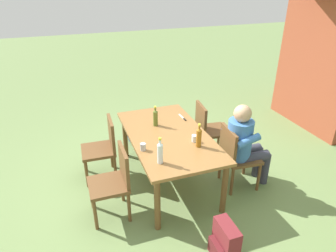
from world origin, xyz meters
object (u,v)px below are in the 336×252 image
(bottle_olive, at_px, (155,117))
(bottle_amber, at_px, (199,137))
(chair_near_left, at_px, (104,146))
(cup_steel, at_px, (143,147))
(backpack_by_near_side, at_px, (225,243))
(table_knife, at_px, (183,118))
(person_in_white_shirt, at_px, (244,142))
(dining_table, at_px, (168,140))
(chair_far_right, at_px, (235,154))
(chair_far_left, at_px, (208,128))
(bottle_clear, at_px, (160,152))
(backpack_by_far_side, at_px, (136,131))
(cup_glass, at_px, (194,138))
(chair_near_right, at_px, (115,179))

(bottle_olive, xyz_separation_m, bottle_amber, (0.71, 0.32, 0.01))
(chair_near_left, xyz_separation_m, bottle_amber, (0.81, 1.03, 0.37))
(bottle_amber, height_order, cup_steel, bottle_amber)
(cup_steel, bearing_deg, backpack_by_near_side, 23.76)
(table_knife, bearing_deg, person_in_white_shirt, 34.02)
(dining_table, distance_m, chair_far_right, 0.90)
(person_in_white_shirt, distance_m, bottle_olive, 1.21)
(chair_far_left, height_order, bottle_amber, bottle_amber)
(chair_near_left, bearing_deg, bottle_clear, 26.34)
(bottle_olive, xyz_separation_m, backpack_by_far_side, (-0.95, -0.06, -0.66))
(cup_glass, xyz_separation_m, backpack_by_far_side, (-1.53, -0.38, -0.58))
(bottle_amber, distance_m, backpack_by_near_side, 1.21)
(bottle_olive, relative_size, backpack_by_far_side, 0.73)
(chair_far_left, bearing_deg, backpack_by_far_side, -132.02)
(dining_table, height_order, bottle_clear, bottle_clear)
(chair_near_right, relative_size, bottle_olive, 3.06)
(cup_steel, relative_size, cup_glass, 1.02)
(bottle_amber, height_order, cup_glass, bottle_amber)
(cup_steel, xyz_separation_m, backpack_by_near_side, (1.14, 0.50, -0.56))
(bottle_olive, height_order, backpack_by_far_side, bottle_olive)
(chair_far_left, relative_size, backpack_by_far_side, 2.23)
(bottle_amber, bearing_deg, bottle_olive, -155.86)
(bottle_clear, relative_size, backpack_by_far_side, 0.81)
(dining_table, distance_m, bottle_clear, 0.70)
(dining_table, bearing_deg, bottle_olive, -165.98)
(person_in_white_shirt, xyz_separation_m, backpack_by_near_side, (1.01, -0.80, -0.45))
(dining_table, height_order, table_knife, table_knife)
(dining_table, xyz_separation_m, cup_glass, (0.29, 0.24, 0.12))
(chair_far_right, xyz_separation_m, chair_far_left, (-0.80, 0.00, 0.00))
(bottle_clear, relative_size, cup_glass, 3.63)
(chair_near_left, height_order, bottle_amber, bottle_amber)
(dining_table, bearing_deg, table_knife, 136.75)
(chair_near_right, height_order, chair_near_left, same)
(chair_far_left, xyz_separation_m, bottle_clear, (1.00, -1.09, 0.37))
(person_in_white_shirt, bearing_deg, bottle_clear, -80.98)
(cup_steel, height_order, backpack_by_near_side, cup_steel)
(chair_far_right, relative_size, backpack_by_near_side, 2.01)
(chair_far_right, height_order, backpack_by_near_side, chair_far_right)
(bottle_clear, distance_m, cup_steel, 0.35)
(chair_far_right, bearing_deg, cup_steel, -95.81)
(chair_far_right, bearing_deg, chair_far_left, 179.98)
(person_in_white_shirt, distance_m, cup_glass, 0.68)
(chair_near_left, distance_m, backpack_by_far_side, 1.11)
(dining_table, height_order, bottle_amber, bottle_amber)
(chair_near_right, bearing_deg, cup_glass, 96.40)
(chair_far_right, relative_size, bottle_clear, 2.77)
(chair_near_left, relative_size, person_in_white_shirt, 0.74)
(chair_near_left, xyz_separation_m, cup_steel, (0.67, 0.38, 0.28))
(cup_glass, bearing_deg, chair_far_right, 78.75)
(chair_near_left, distance_m, backpack_by_near_side, 2.04)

